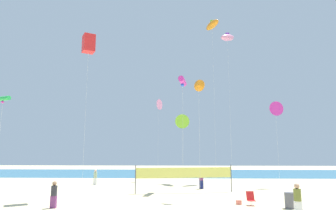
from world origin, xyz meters
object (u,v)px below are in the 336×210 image
at_px(beachgoer_olive_shirt, 298,198).
at_px(kite_pink_inflatable, 227,38).
at_px(beach_handbag, 239,202).
at_px(kite_magenta_delta, 275,109).
at_px(beachgoer_plum_shirt, 201,179).
at_px(kite_orange_delta, 199,86).
at_px(volleyball_net, 184,174).
at_px(beachgoer_sage_shirt, 95,177).
at_px(kite_magenta_tube, 183,81).
at_px(kite_lime_delta, 182,122).
at_px(kite_red_box, 89,44).
at_px(folding_beach_chair, 251,198).
at_px(kite_orange_inflatable, 212,25).
at_px(trash_barrel, 290,200).
at_px(kite_pink_delta, 158,105).
at_px(kite_green_tube, 3,99).
at_px(beachgoer_charcoal_shirt, 54,194).

distance_m(beachgoer_olive_shirt, kite_pink_inflatable, 25.30).
bearing_deg(beach_handbag, kite_magenta_delta, 58.72).
relative_size(beachgoer_plum_shirt, kite_orange_delta, 0.19).
bearing_deg(beach_handbag, volleyball_net, 122.87).
height_order(beachgoer_sage_shirt, beach_handbag, beachgoer_sage_shirt).
bearing_deg(kite_magenta_delta, kite_orange_delta, -135.63).
relative_size(beach_handbag, kite_magenta_tube, 0.03).
bearing_deg(beachgoer_olive_shirt, volleyball_net, 30.83).
bearing_deg(beachgoer_sage_shirt, kite_pink_inflatable, 115.25).
xyz_separation_m(kite_lime_delta, kite_orange_delta, (1.17, -12.22, 1.59)).
relative_size(kite_red_box, kite_pink_inflatable, 0.70).
relative_size(folding_beach_chair, volleyball_net, 0.10).
distance_m(beachgoer_olive_shirt, kite_orange_inflatable, 27.55).
relative_size(trash_barrel, kite_pink_delta, 0.10).
height_order(kite_magenta_tube, kite_orange_delta, kite_magenta_tube).
xyz_separation_m(kite_orange_inflatable, kite_green_tube, (-19.02, -13.79, -12.46)).
bearing_deg(kite_green_tube, volleyball_net, 12.61).
bearing_deg(kite_orange_inflatable, kite_pink_inflatable, -27.11).
bearing_deg(beach_handbag, kite_magenta_tube, 118.58).
bearing_deg(kite_pink_delta, beach_handbag, -67.86).
relative_size(kite_green_tube, kite_red_box, 0.61).
bearing_deg(kite_lime_delta, beachgoer_olive_shirt, -70.28).
distance_m(kite_orange_inflatable, kite_green_tube, 26.60).
distance_m(beachgoer_olive_shirt, kite_orange_delta, 10.70).
xyz_separation_m(kite_orange_inflatable, kite_red_box, (-12.00, -14.07, -7.89)).
xyz_separation_m(beachgoer_olive_shirt, beachgoer_charcoal_shirt, (-14.74, 1.76, -0.05)).
distance_m(beach_handbag, kite_orange_inflatable, 25.75).
bearing_deg(kite_magenta_tube, kite_magenta_delta, 19.94).
height_order(beach_handbag, kite_orange_inflatable, kite_orange_inflatable).
distance_m(kite_pink_delta, kite_orange_delta, 15.36).
bearing_deg(beachgoer_charcoal_shirt, beachgoer_plum_shirt, -21.43).
height_order(kite_lime_delta, kite_orange_delta, kite_orange_delta).
relative_size(beachgoer_plum_shirt, volleyball_net, 0.21).
bearing_deg(kite_red_box, beachgoer_plum_shirt, 34.09).
height_order(beachgoer_olive_shirt, trash_barrel, beachgoer_olive_shirt).
relative_size(kite_pink_delta, kite_pink_inflatable, 0.55).
bearing_deg(trash_barrel, volleyball_net, 133.86).
bearing_deg(beachgoer_sage_shirt, trash_barrel, 64.22).
distance_m(trash_barrel, volleyball_net, 9.56).
bearing_deg(trash_barrel, kite_orange_inflatable, 98.18).
distance_m(kite_orange_delta, kite_red_box, 9.75).
relative_size(trash_barrel, kite_orange_delta, 0.11).
distance_m(beachgoer_olive_shirt, folding_beach_chair, 3.80).
xyz_separation_m(trash_barrel, kite_orange_delta, (-5.46, 3.07, 8.25)).
height_order(kite_magenta_delta, kite_red_box, kite_red_box).
xyz_separation_m(kite_magenta_delta, kite_red_box, (-17.79, -8.41, 4.32)).
bearing_deg(kite_orange_delta, kite_lime_delta, 95.46).
bearing_deg(trash_barrel, beachgoer_charcoal_shirt, -178.34).
xyz_separation_m(folding_beach_chair, volleyball_net, (-4.37, 5.76, 1.18)).
xyz_separation_m(volleyball_net, kite_orange_delta, (1.12, -3.78, 7.11)).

